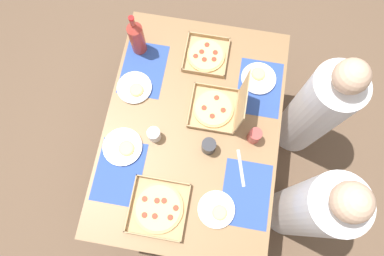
{
  "coord_description": "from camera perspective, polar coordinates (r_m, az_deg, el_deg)",
  "views": [
    {
      "loc": [
        0.54,
        0.09,
        2.59
      ],
      "look_at": [
        0.0,
        0.0,
        0.73
      ],
      "focal_mm": 31.4,
      "sensor_mm": 36.0,
      "label": 1
    }
  ],
  "objects": [
    {
      "name": "ground_plane",
      "position": [
        2.65,
        0.0,
        -4.48
      ],
      "size": [
        6.0,
        6.0,
        0.0
      ],
      "primitive_type": "plane",
      "color": "brown"
    },
    {
      "name": "dining_table",
      "position": [
        2.04,
        0.0,
        -0.82
      ],
      "size": [
        1.42,
        1.01,
        0.73
      ],
      "color": "#3F3328",
      "rests_on": "ground_plane"
    },
    {
      "name": "placemat_near_left",
      "position": [
        2.1,
        -8.24,
        9.88
      ],
      "size": [
        0.36,
        0.26,
        0.0
      ],
      "primitive_type": "cube",
      "color": "#2D4C9E",
      "rests_on": "dining_table"
    },
    {
      "name": "placemat_near_right",
      "position": [
        1.93,
        -12.26,
        -7.23
      ],
      "size": [
        0.36,
        0.26,
        0.0
      ],
      "primitive_type": "cube",
      "color": "#2D4C9E",
      "rests_on": "dining_table"
    },
    {
      "name": "placemat_far_left",
      "position": [
        2.07,
        11.4,
        6.75
      ],
      "size": [
        0.36,
        0.26,
        0.0
      ],
      "primitive_type": "cube",
      "color": "#2D4C9E",
      "rests_on": "dining_table"
    },
    {
      "name": "placemat_far_right",
      "position": [
        1.89,
        9.18,
        -10.96
      ],
      "size": [
        0.36,
        0.26,
        0.0
      ],
      "primitive_type": "cube",
      "color": "#2D4C9E",
      "rests_on": "dining_table"
    },
    {
      "name": "pizza_box_edge_far",
      "position": [
        2.11,
        2.4,
        12.25
      ],
      "size": [
        0.26,
        0.26,
        0.04
      ],
      "color": "tan",
      "rests_on": "dining_table"
    },
    {
      "name": "pizza_box_corner_right",
      "position": [
        1.86,
        -5.73,
        -13.35
      ],
      "size": [
        0.31,
        0.31,
        0.04
      ],
      "color": "tan",
      "rests_on": "dining_table"
    },
    {
      "name": "pizza_box_center",
      "position": [
        1.94,
        4.66,
        3.56
      ],
      "size": [
        0.27,
        0.29,
        0.31
      ],
      "color": "tan",
      "rests_on": "dining_table"
    },
    {
      "name": "plate_far_right",
      "position": [
        2.08,
        11.22,
        8.32
      ],
      "size": [
        0.21,
        0.21,
        0.03
      ],
      "color": "white",
      "rests_on": "dining_table"
    },
    {
      "name": "plate_far_left",
      "position": [
        2.05,
        -9.72,
        6.72
      ],
      "size": [
        0.21,
        0.21,
        0.03
      ],
      "color": "white",
      "rests_on": "dining_table"
    },
    {
      "name": "plate_near_right",
      "position": [
        1.86,
        4.19,
        -13.68
      ],
      "size": [
        0.2,
        0.2,
        0.03
      ],
      "color": "white",
      "rests_on": "dining_table"
    },
    {
      "name": "plate_near_left",
      "position": [
        1.94,
        -11.62,
        -3.18
      ],
      "size": [
        0.22,
        0.22,
        0.03
      ],
      "color": "white",
      "rests_on": "dining_table"
    },
    {
      "name": "soda_bottle",
      "position": [
        2.06,
        -9.38,
        15.0
      ],
      "size": [
        0.09,
        0.09,
        0.32
      ],
      "color": "#B2382D",
      "rests_on": "dining_table"
    },
    {
      "name": "cup_clear_right",
      "position": [
        1.91,
        10.56,
        -1.29
      ],
      "size": [
        0.07,
        0.07,
        0.1
      ],
      "primitive_type": "cylinder",
      "color": "#BF4742",
      "rests_on": "dining_table"
    },
    {
      "name": "cup_clear_left",
      "position": [
        1.87,
        2.85,
        -3.11
      ],
      "size": [
        0.08,
        0.08,
        0.1
      ],
      "primitive_type": "cylinder",
      "color": "#333338",
      "rests_on": "dining_table"
    },
    {
      "name": "cup_dark",
      "position": [
        1.9,
        -6.45,
        -1.1
      ],
      "size": [
        0.07,
        0.07,
        0.09
      ],
      "primitive_type": "cylinder",
      "color": "silver",
      "rests_on": "dining_table"
    },
    {
      "name": "knife_by_near_left",
      "position": [
        1.91,
        8.3,
        -6.72
      ],
      "size": [
        0.21,
        0.08,
        0.0
      ],
      "primitive_type": "cube",
      "rotation": [
        0.0,
        0.0,
        3.42
      ],
      "color": "#B7B7BC",
      "rests_on": "dining_table"
    },
    {
      "name": "diner_left_seat",
      "position": [
        2.36,
        20.13,
        2.72
      ],
      "size": [
        0.32,
        0.32,
        1.13
      ],
      "color": "white",
      "rests_on": "ground_plane"
    },
    {
      "name": "diner_right_seat",
      "position": [
        2.18,
        19.27,
        -12.83
      ],
      "size": [
        0.32,
        0.32,
        1.19
      ],
      "color": "white",
      "rests_on": "ground_plane"
    }
  ]
}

